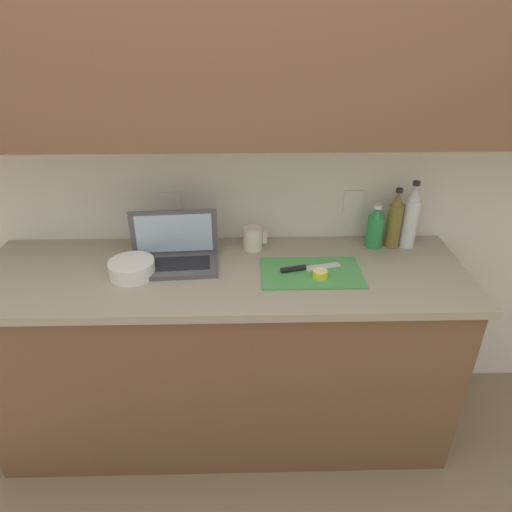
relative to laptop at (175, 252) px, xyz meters
name	(u,v)px	position (x,y,z in m)	size (l,w,h in m)	color
ground_plane	(229,421)	(0.21, -0.07, -0.97)	(12.00, 12.00, 0.00)	#847056
wall_back	(219,103)	(0.21, 0.18, 0.59)	(5.20, 0.38, 2.60)	white
counter_unit	(222,352)	(0.19, -0.07, -0.50)	(2.10, 0.64, 0.91)	brown
laptop	(175,252)	(0.00, 0.00, 0.00)	(0.39, 0.24, 0.23)	#515156
cutting_board	(311,273)	(0.59, -0.10, -0.05)	(0.42, 0.26, 0.01)	#4C9E51
knife	(300,268)	(0.54, -0.08, -0.04)	(0.27, 0.09, 0.02)	silver
lemon_half_cut	(320,274)	(0.62, -0.15, -0.03)	(0.06, 0.06, 0.03)	yellow
bottle_green_soda	(375,228)	(0.91, 0.14, 0.04)	(0.08, 0.08, 0.21)	#2D934C
bottle_oil_tall	(395,220)	(0.99, 0.14, 0.08)	(0.07, 0.07, 0.29)	olive
bottle_water_clear	(411,217)	(1.07, 0.14, 0.09)	(0.07, 0.07, 0.32)	silver
measuring_cup	(253,238)	(0.34, 0.13, 0.00)	(0.11, 0.09, 0.11)	silver
bowl_white	(132,268)	(-0.17, -0.10, -0.02)	(0.19, 0.19, 0.07)	white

